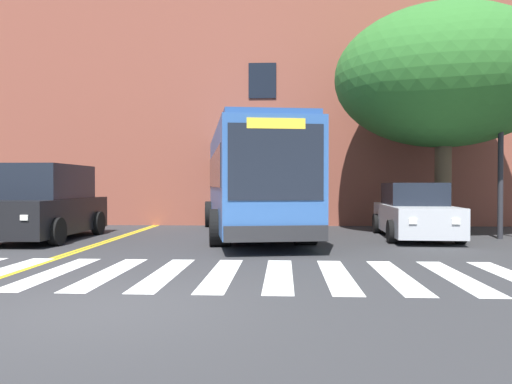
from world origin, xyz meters
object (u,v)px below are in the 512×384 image
at_px(city_bus, 249,179).
at_px(car_black_near_lane, 47,204).
at_px(car_silver_far_lane, 414,213).
at_px(street_tree_curbside_large, 444,78).

relative_size(city_bus, car_black_near_lane, 2.43).
xyz_separation_m(city_bus, car_silver_far_lane, (5.19, -1.40, -1.05)).
bearing_deg(car_black_near_lane, street_tree_curbside_large, 8.97).
distance_m(city_bus, street_tree_curbside_large, 7.19).
bearing_deg(car_silver_far_lane, city_bus, 164.93).
height_order(car_black_near_lane, street_tree_curbside_large, street_tree_curbside_large).
distance_m(city_bus, car_black_near_lane, 6.40).
bearing_deg(city_bus, car_black_near_lane, -158.23).
bearing_deg(car_black_near_lane, car_silver_far_lane, 4.94).
height_order(city_bus, car_black_near_lane, city_bus).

